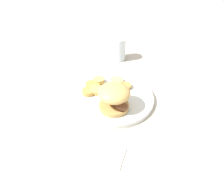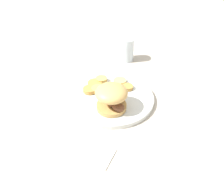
{
  "view_description": "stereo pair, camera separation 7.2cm",
  "coord_description": "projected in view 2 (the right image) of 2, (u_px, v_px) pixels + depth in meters",
  "views": [
    {
      "loc": [
        -0.51,
        -0.26,
        0.47
      ],
      "look_at": [
        0.0,
        0.0,
        0.04
      ],
      "focal_mm": 35.0,
      "sensor_mm": 36.0,
      "label": 1
    },
    {
      "loc": [
        -0.48,
        -0.32,
        0.47
      ],
      "look_at": [
        0.0,
        0.0,
        0.04
      ],
      "focal_mm": 35.0,
      "sensor_mm": 36.0,
      "label": 2
    }
  ],
  "objects": [
    {
      "name": "sandwich",
      "position": [
        112.0,
        96.0,
        0.66
      ],
      "size": [
        0.1,
        0.1,
        0.08
      ],
      "color": "tan",
      "rests_on": "dinner_plate"
    },
    {
      "name": "potato_round_4",
      "position": [
        120.0,
        81.0,
        0.79
      ],
      "size": [
        0.05,
        0.05,
        0.01
      ],
      "primitive_type": "cylinder",
      "color": "#DBB766",
      "rests_on": "dinner_plate"
    },
    {
      "name": "potato_round_0",
      "position": [
        114.0,
        89.0,
        0.75
      ],
      "size": [
        0.04,
        0.04,
        0.01
      ],
      "primitive_type": "cylinder",
      "color": "#DBB766",
      "rests_on": "dinner_plate"
    },
    {
      "name": "drinking_glass",
      "position": [
        127.0,
        50.0,
        0.93
      ],
      "size": [
        0.06,
        0.06,
        0.1
      ],
      "color": "silver",
      "rests_on": "ground_plane"
    },
    {
      "name": "potato_round_1",
      "position": [
        98.0,
        89.0,
        0.75
      ],
      "size": [
        0.04,
        0.04,
        0.01
      ],
      "primitive_type": "cylinder",
      "color": "tan",
      "rests_on": "dinner_plate"
    },
    {
      "name": "dinner_plate",
      "position": [
        112.0,
        97.0,
        0.74
      ],
      "size": [
        0.28,
        0.28,
        0.02
      ],
      "color": "silver",
      "rests_on": "ground_plane"
    },
    {
      "name": "ground_plane",
      "position": [
        112.0,
        99.0,
        0.74
      ],
      "size": [
        4.0,
        4.0,
        0.0
      ],
      "primitive_type": "plane",
      "color": "#B2A899"
    },
    {
      "name": "potato_round_5",
      "position": [
        95.0,
        83.0,
        0.78
      ],
      "size": [
        0.05,
        0.05,
        0.01
      ],
      "primitive_type": "cylinder",
      "color": "#BC8942",
      "rests_on": "dinner_plate"
    },
    {
      "name": "potato_round_2",
      "position": [
        128.0,
        87.0,
        0.76
      ],
      "size": [
        0.04,
        0.04,
        0.01
      ],
      "primitive_type": "cylinder",
      "color": "#BC8942",
      "rests_on": "dinner_plate"
    },
    {
      "name": "potato_round_3",
      "position": [
        101.0,
        80.0,
        0.79
      ],
      "size": [
        0.04,
        0.04,
        0.02
      ],
      "primitive_type": "cylinder",
      "color": "tan",
      "rests_on": "dinner_plate"
    },
    {
      "name": "potato_round_6",
      "position": [
        90.0,
        90.0,
        0.75
      ],
      "size": [
        0.05,
        0.05,
        0.01
      ],
      "primitive_type": "cylinder",
      "color": "#BC8942",
      "rests_on": "dinner_plate"
    },
    {
      "name": "napkin",
      "position": [
        93.0,
        152.0,
        0.56
      ],
      "size": [
        0.08,
        0.11,
        0.01
      ],
      "primitive_type": "cube",
      "rotation": [
        0.0,
        0.0,
        1.74
      ],
      "color": "white",
      "rests_on": "ground_plane"
    },
    {
      "name": "fork",
      "position": [
        164.0,
        77.0,
        0.85
      ],
      "size": [
        0.06,
        0.18,
        0.0
      ],
      "color": "silver",
      "rests_on": "ground_plane"
    }
  ]
}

